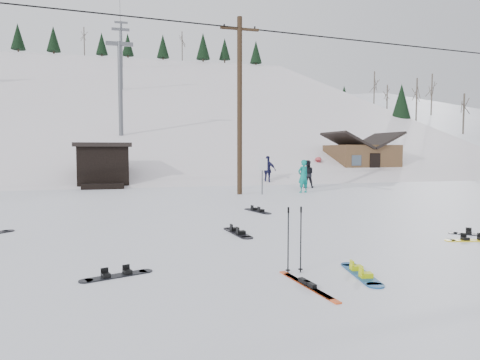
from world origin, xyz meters
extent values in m
plane|color=white|center=(0.00, 0.00, 0.00)|extent=(200.00, 200.00, 0.00)
cube|color=white|center=(0.00, 55.00, -12.00)|extent=(60.00, 85.24, 65.97)
cube|color=white|center=(38.00, 50.00, -11.00)|extent=(45.66, 93.98, 54.59)
cylinder|color=#3A2819|center=(2.00, 14.00, 4.50)|extent=(0.26, 0.26, 9.00)
cube|color=#3A2819|center=(2.00, 14.00, 8.40)|extent=(2.00, 0.12, 0.12)
cylinder|color=black|center=(2.00, 14.00, 8.52)|extent=(0.08, 0.08, 0.12)
cylinder|color=#595B60|center=(3.10, 13.60, 0.90)|extent=(0.07, 0.07, 1.80)
cube|color=white|center=(3.10, 13.56, 1.55)|extent=(0.50, 0.04, 0.60)
cube|color=black|center=(-5.00, 21.00, 1.25)|extent=(3.00, 3.00, 2.50)
cube|color=black|center=(-5.00, 21.00, 2.62)|extent=(3.40, 3.40, 0.25)
cube|color=black|center=(-5.00, 19.20, 0.15)|extent=(2.40, 1.20, 0.30)
cylinder|color=#595B60|center=(-4.00, 30.00, 7.25)|extent=(0.36, 0.36, 8.00)
cube|color=#595B60|center=(-4.00, 30.00, 11.05)|extent=(2.20, 0.30, 0.30)
cylinder|color=#595B60|center=(-4.00, 50.00, 13.75)|extent=(0.36, 0.36, 8.00)
cube|color=#595B60|center=(-4.00, 50.00, 17.55)|extent=(2.20, 0.30, 0.30)
cylinder|color=#595B60|center=(-4.00, 70.00, 20.25)|extent=(0.36, 0.36, 8.00)
cube|color=#595B60|center=(-4.00, 70.00, 24.05)|extent=(2.20, 0.30, 0.30)
cube|color=brown|center=(15.00, 24.00, 1.35)|extent=(5.00, 4.00, 2.70)
cube|color=black|center=(13.65, 24.00, 3.05)|extent=(2.69, 4.40, 1.43)
cube|color=black|center=(16.35, 24.00, 3.05)|extent=(2.69, 4.40, 1.43)
cube|color=black|center=(15.00, 21.98, 1.10)|extent=(0.90, 0.06, 1.90)
cube|color=#154E8D|center=(0.44, -0.46, 0.01)|extent=(0.52, 1.35, 0.03)
cylinder|color=#154E8D|center=(0.55, 0.19, 0.01)|extent=(0.30, 0.30, 0.03)
cylinder|color=#154E8D|center=(0.33, -1.11, 0.01)|extent=(0.30, 0.30, 0.03)
cube|color=#C4D50B|center=(0.48, -0.23, 0.07)|extent=(0.24, 0.20, 0.09)
cube|color=#C4D50B|center=(0.40, -0.69, 0.07)|extent=(0.24, 0.20, 0.09)
cube|color=#CC4114|center=(-0.77, -0.90, 0.01)|extent=(0.31, 1.63, 0.02)
cube|color=black|center=(-0.77, -0.90, 0.06)|extent=(0.12, 0.30, 0.07)
cube|color=#CC4114|center=(-0.79, -0.73, 0.01)|extent=(0.31, 1.63, 0.02)
cube|color=black|center=(-0.79, -0.73, 0.06)|extent=(0.12, 0.30, 0.07)
cylinder|color=black|center=(-0.82, -0.02, 0.60)|extent=(0.02, 0.02, 1.20)
cylinder|color=black|center=(-0.82, -0.02, 0.06)|extent=(0.09, 0.09, 0.01)
cylinder|color=black|center=(-0.82, -0.02, 1.18)|extent=(0.04, 0.04, 0.11)
cylinder|color=black|center=(-0.57, -0.02, 0.60)|extent=(0.02, 0.02, 1.20)
cylinder|color=black|center=(-0.57, -0.02, 0.06)|extent=(0.09, 0.09, 0.01)
cylinder|color=black|center=(-0.57, -0.02, 1.18)|extent=(0.04, 0.04, 0.11)
cube|color=black|center=(-3.88, 0.60, 0.01)|extent=(1.11, 0.59, 0.02)
cylinder|color=black|center=(-3.37, 0.77, 0.01)|extent=(0.25, 0.25, 0.02)
cylinder|color=black|center=(-4.40, 0.42, 0.01)|extent=(0.25, 0.25, 0.02)
cube|color=black|center=(-3.70, 0.66, 0.06)|extent=(0.18, 0.21, 0.07)
cube|color=black|center=(-4.07, 0.53, 0.06)|extent=(0.18, 0.21, 0.07)
cube|color=black|center=(-0.76, 3.90, 0.01)|extent=(0.47, 1.42, 0.03)
cylinder|color=black|center=(-0.83, 4.60, 0.01)|extent=(0.32, 0.32, 0.03)
cylinder|color=black|center=(-0.68, 3.21, 0.01)|extent=(0.32, 0.32, 0.03)
cube|color=black|center=(-0.78, 4.15, 0.07)|extent=(0.25, 0.19, 0.09)
cube|color=black|center=(-0.73, 3.65, 0.07)|extent=(0.25, 0.19, 0.09)
cylinder|color=black|center=(-6.91, 5.85, 0.01)|extent=(0.32, 0.32, 0.03)
cube|color=black|center=(5.40, 1.99, 0.01)|extent=(1.04, 0.96, 0.02)
cylinder|color=black|center=(4.97, 2.37, 0.01)|extent=(0.26, 0.26, 0.02)
cube|color=black|center=(5.25, 2.12, 0.06)|extent=(0.23, 0.24, 0.08)
cube|color=yellow|center=(4.74, 1.43, 0.01)|extent=(1.21, 0.56, 0.02)
cylinder|color=yellow|center=(4.17, 1.58, 0.01)|extent=(0.27, 0.27, 0.02)
cube|color=black|center=(4.53, 1.48, 0.06)|extent=(0.19, 0.22, 0.08)
cube|color=black|center=(1.02, 7.76, 0.01)|extent=(0.63, 1.39, 0.03)
cylinder|color=black|center=(0.86, 8.42, 0.01)|extent=(0.31, 0.31, 0.03)
cylinder|color=black|center=(1.19, 7.11, 0.01)|extent=(0.31, 0.31, 0.03)
cube|color=black|center=(0.96, 8.00, 0.07)|extent=(0.26, 0.21, 0.09)
cube|color=black|center=(1.08, 7.52, 0.07)|extent=(0.26, 0.21, 0.09)
imported|color=#0D877C|center=(5.52, 13.94, 0.88)|extent=(0.74, 0.58, 1.77)
imported|color=black|center=(6.95, 16.62, 0.84)|extent=(0.97, 0.86, 1.67)
imported|color=#BF4349|center=(10.87, 23.36, 0.88)|extent=(1.30, 1.16, 1.75)
imported|color=#1A1B43|center=(5.48, 19.72, 0.95)|extent=(1.15, 1.07, 1.90)
camera|label=1|loc=(-3.69, -7.31, 2.28)|focal=32.00mm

